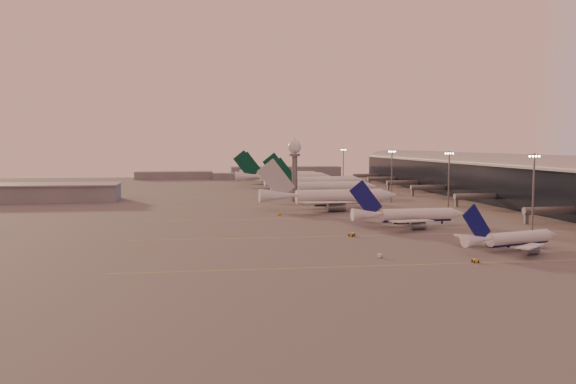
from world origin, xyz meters
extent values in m
plane|color=#5D5A5A|center=(0.00, 0.00, 0.00)|extent=(700.00, 700.00, 0.00)
cube|color=#D0C849|center=(30.00, -35.00, 0.01)|extent=(180.00, 0.25, 0.02)
cube|color=#D0C849|center=(30.00, 10.00, 0.01)|extent=(180.00, 0.25, 0.02)
cube|color=#D0C849|center=(30.00, 55.00, 0.01)|extent=(180.00, 0.25, 0.02)
cube|color=#D0C849|center=(30.00, 100.00, 0.01)|extent=(180.00, 0.25, 0.02)
cube|color=#D0C849|center=(30.00, 150.00, 0.01)|extent=(180.00, 0.25, 0.02)
cube|color=black|center=(108.00, 110.00, 9.00)|extent=(36.00, 360.00, 18.00)
cylinder|color=gray|center=(108.00, 110.00, 18.00)|extent=(10.08, 360.00, 10.08)
cube|color=gray|center=(108.00, 110.00, 18.20)|extent=(40.00, 362.00, 0.80)
cylinder|color=#5C5E64|center=(82.00, 28.00, 4.50)|extent=(22.00, 2.80, 2.80)
cube|color=#5C5E64|center=(72.00, 28.00, 2.20)|extent=(1.20, 1.20, 4.40)
cylinder|color=#5C5E64|center=(82.00, 86.00, 4.50)|extent=(22.00, 2.80, 2.80)
cube|color=#5C5E64|center=(72.00, 86.00, 2.20)|extent=(1.20, 1.20, 4.40)
cylinder|color=#5C5E64|center=(82.00, 142.00, 4.50)|extent=(22.00, 2.80, 2.80)
cube|color=#5C5E64|center=(72.00, 142.00, 2.20)|extent=(1.20, 1.20, 4.40)
cylinder|color=#5C5E64|center=(82.00, 184.00, 4.50)|extent=(22.00, 2.80, 2.80)
cube|color=#5C5E64|center=(72.00, 184.00, 2.20)|extent=(1.20, 1.20, 4.40)
cylinder|color=#5C5E64|center=(82.00, 226.00, 4.50)|extent=(22.00, 2.80, 2.80)
cube|color=#5C5E64|center=(72.00, 226.00, 2.20)|extent=(1.20, 1.20, 4.40)
cylinder|color=#5C5E64|center=(82.00, 266.00, 4.50)|extent=(22.00, 2.80, 2.80)
cube|color=#5C5E64|center=(72.00, 266.00, 2.20)|extent=(1.20, 1.20, 4.40)
cube|color=slate|center=(-120.00, 140.00, 4.00)|extent=(80.00, 25.00, 8.00)
cube|color=gray|center=(-120.00, 140.00, 8.20)|extent=(82.00, 27.00, 0.60)
cylinder|color=#5C5E64|center=(5.00, 120.00, 11.00)|extent=(2.60, 2.60, 22.00)
cylinder|color=#5C5E64|center=(5.00, 120.00, 22.50)|extent=(5.20, 5.20, 1.20)
sphere|color=silver|center=(5.00, 120.00, 26.40)|extent=(6.40, 6.40, 6.40)
cylinder|color=#5C5E64|center=(5.00, 120.00, 30.10)|extent=(0.16, 0.16, 2.00)
cylinder|color=#5C5E64|center=(58.00, 0.00, 12.50)|extent=(0.56, 0.56, 25.00)
cube|color=#5C5E64|center=(58.00, 0.00, 24.50)|extent=(3.60, 0.25, 0.25)
sphere|color=#FFEABF|center=(56.50, 0.00, 24.10)|extent=(0.56, 0.56, 0.56)
sphere|color=#FFEABF|center=(57.50, 0.00, 24.10)|extent=(0.56, 0.56, 0.56)
sphere|color=#FFEABF|center=(58.50, 0.00, 24.10)|extent=(0.56, 0.56, 0.56)
sphere|color=#FFEABF|center=(59.50, 0.00, 24.10)|extent=(0.56, 0.56, 0.56)
cylinder|color=#5C5E64|center=(55.00, 55.00, 12.50)|extent=(0.56, 0.56, 25.00)
cube|color=#5C5E64|center=(55.00, 55.00, 24.50)|extent=(3.60, 0.25, 0.25)
sphere|color=#FFEABF|center=(53.50, 55.00, 24.10)|extent=(0.56, 0.56, 0.56)
sphere|color=#FFEABF|center=(54.50, 55.00, 24.10)|extent=(0.56, 0.56, 0.56)
sphere|color=#FFEABF|center=(55.50, 55.00, 24.10)|extent=(0.56, 0.56, 0.56)
sphere|color=#FFEABF|center=(56.50, 55.00, 24.10)|extent=(0.56, 0.56, 0.56)
cylinder|color=#5C5E64|center=(50.00, 110.00, 12.50)|extent=(0.56, 0.56, 25.00)
cube|color=#5C5E64|center=(50.00, 110.00, 24.50)|extent=(3.60, 0.25, 0.25)
sphere|color=#FFEABF|center=(48.50, 110.00, 24.10)|extent=(0.56, 0.56, 0.56)
sphere|color=#FFEABF|center=(49.50, 110.00, 24.10)|extent=(0.56, 0.56, 0.56)
sphere|color=#FFEABF|center=(50.50, 110.00, 24.10)|extent=(0.56, 0.56, 0.56)
sphere|color=#FFEABF|center=(51.50, 110.00, 24.10)|extent=(0.56, 0.56, 0.56)
cylinder|color=#5C5E64|center=(48.00, 200.00, 12.50)|extent=(0.56, 0.56, 25.00)
cube|color=#5C5E64|center=(48.00, 200.00, 24.50)|extent=(3.60, 0.25, 0.25)
sphere|color=#FFEABF|center=(46.50, 200.00, 24.10)|extent=(0.56, 0.56, 0.56)
sphere|color=#FFEABF|center=(47.50, 200.00, 24.10)|extent=(0.56, 0.56, 0.56)
sphere|color=#FFEABF|center=(48.50, 200.00, 24.10)|extent=(0.56, 0.56, 0.56)
sphere|color=#FFEABF|center=(49.50, 200.00, 24.10)|extent=(0.56, 0.56, 0.56)
cube|color=slate|center=(-60.00, 320.00, 3.00)|extent=(60.00, 18.00, 6.00)
cube|color=slate|center=(30.00, 330.00, 4.50)|extent=(90.00, 20.00, 9.00)
cube|color=slate|center=(-10.00, 310.00, 2.50)|extent=(40.00, 15.00, 5.00)
cylinder|color=silver|center=(42.44, -20.30, 2.77)|extent=(20.01, 9.25, 3.39)
cylinder|color=#0D0F5B|center=(42.44, -20.30, 2.00)|extent=(19.34, 8.23, 2.44)
cone|color=silver|center=(53.77, -16.71, 2.77)|extent=(4.70, 4.40, 3.39)
cone|color=silver|center=(28.97, -24.57, 3.19)|extent=(8.99, 5.76, 3.39)
cube|color=silver|center=(40.30, -29.73, 2.17)|extent=(12.47, 12.63, 1.07)
cylinder|color=slate|center=(42.02, -27.12, 0.62)|extent=(4.34, 3.27, 2.20)
cube|color=slate|center=(42.02, -27.12, 1.58)|extent=(0.32, 0.29, 1.36)
cube|color=silver|center=(35.26, -13.82, 2.17)|extent=(14.77, 5.89, 1.07)
cylinder|color=slate|center=(38.17, -14.97, 0.62)|extent=(4.34, 3.27, 2.20)
cube|color=slate|center=(38.17, -14.97, 1.58)|extent=(0.32, 0.29, 1.36)
cube|color=#0D0F5B|center=(28.57, -24.70, 7.38)|extent=(8.97, 3.11, 10.11)
cube|color=silver|center=(30.16, -28.24, 3.27)|extent=(3.79, 3.70, 0.22)
cube|color=silver|center=(27.83, -20.89, 3.27)|extent=(4.02, 1.99, 0.22)
cylinder|color=black|center=(49.65, -18.01, 0.45)|extent=(0.45, 0.45, 0.89)
cylinder|color=black|center=(40.32, -18.91, 0.49)|extent=(1.07, 0.72, 0.98)
cylinder|color=black|center=(41.50, -22.66, 0.49)|extent=(1.07, 0.72, 0.98)
cylinder|color=silver|center=(32.08, 27.50, 3.42)|extent=(24.81, 5.70, 4.19)
cylinder|color=#0D0F5B|center=(32.08, 27.50, 2.47)|extent=(24.24, 4.50, 3.02)
cone|color=silver|center=(46.73, 28.41, 3.42)|extent=(5.01, 4.47, 4.19)
cone|color=silver|center=(14.66, 26.43, 3.94)|extent=(10.55, 4.82, 4.19)
cube|color=silver|center=(26.69, 16.85, 2.68)|extent=(17.32, 12.82, 1.32)
cylinder|color=slate|center=(29.53, 19.46, 0.77)|extent=(4.92, 3.01, 2.72)
cube|color=slate|center=(29.53, 19.46, 1.95)|extent=(0.35, 0.30, 1.68)
cube|color=silver|center=(25.42, 37.41, 2.68)|extent=(17.90, 11.12, 1.32)
cylinder|color=slate|center=(28.56, 35.17, 0.77)|extent=(4.92, 3.01, 2.72)
cube|color=slate|center=(28.56, 35.17, 1.95)|extent=(0.35, 0.30, 1.68)
cube|color=#0D0F5B|center=(14.15, 26.39, 9.12)|extent=(11.49, 1.09, 12.48)
cube|color=silver|center=(14.99, 21.68, 4.04)|extent=(5.02, 3.90, 0.28)
cube|color=silver|center=(14.40, 31.18, 4.04)|extent=(5.08, 3.47, 0.28)
cylinder|color=black|center=(41.41, 28.08, 0.55)|extent=(0.55, 0.55, 1.10)
cylinder|color=black|center=(29.95, 29.80, 0.61)|extent=(1.24, 0.62, 1.21)
cylinder|color=black|center=(30.25, 24.96, 0.61)|extent=(1.24, 0.62, 1.21)
cylinder|color=silver|center=(19.15, 87.07, 4.07)|extent=(37.83, 7.95, 5.87)
cylinder|color=silver|center=(19.15, 87.07, 2.75)|extent=(36.99, 6.27, 4.23)
cone|color=silver|center=(41.53, 88.32, 4.07)|extent=(7.59, 6.26, 5.87)
cone|color=silver|center=(-7.47, 85.59, 4.80)|extent=(16.06, 6.74, 5.87)
cube|color=silver|center=(10.86, 70.96, 3.04)|extent=(26.30, 19.31, 1.74)
cylinder|color=slate|center=(15.19, 74.90, 0.66)|extent=(7.47, 4.21, 3.82)
cube|color=slate|center=(15.19, 74.90, 2.02)|extent=(0.30, 0.25, 2.35)
cube|color=silver|center=(9.13, 102.16, 3.04)|extent=(27.10, 16.99, 1.74)
cylinder|color=slate|center=(13.87, 98.72, 0.66)|extent=(7.47, 4.21, 3.82)
cube|color=slate|center=(13.87, 98.72, 2.02)|extent=(0.30, 0.25, 2.35)
cube|color=#ABAEB3|center=(-8.26, 85.55, 11.74)|extent=(16.26, 1.23, 17.42)
cube|color=silver|center=(-7.38, 78.31, 4.95)|extent=(7.68, 5.93, 0.24)
cube|color=silver|center=(-8.19, 92.83, 4.95)|extent=(7.76, 5.33, 0.24)
cylinder|color=black|center=(33.40, 87.86, 0.47)|extent=(0.47, 0.47, 0.95)
cylinder|color=black|center=(16.00, 88.98, 0.52)|extent=(1.07, 0.53, 1.04)
cylinder|color=black|center=(16.24, 84.82, 0.52)|extent=(1.07, 0.53, 1.04)
cylinder|color=silver|center=(28.56, 145.89, 3.97)|extent=(34.97, 6.65, 5.62)
cylinder|color=silver|center=(28.56, 145.89, 2.71)|extent=(34.23, 5.06, 4.04)
cone|color=silver|center=(49.33, 145.27, 3.97)|extent=(6.90, 5.81, 5.62)
cone|color=silver|center=(3.86, 146.62, 4.67)|extent=(14.76, 6.05, 5.62)
cube|color=silver|center=(19.55, 131.50, 2.99)|extent=(25.26, 16.45, 1.66)
cylinder|color=slate|center=(23.91, 134.83, 0.68)|extent=(6.84, 3.85, 3.65)
cube|color=slate|center=(23.91, 134.83, 2.00)|extent=(0.30, 0.25, 2.25)
cube|color=silver|center=(20.42, 160.78, 2.99)|extent=(24.86, 17.62, 1.66)
cylinder|color=slate|center=(24.58, 157.19, 0.68)|extent=(6.84, 3.85, 3.65)
cube|color=slate|center=(24.58, 157.19, 2.00)|extent=(0.30, 0.25, 2.25)
cube|color=#043324|center=(3.13, 146.64, 11.38)|extent=(15.45, 0.80, 16.62)
cube|color=silver|center=(3.42, 139.89, 4.81)|extent=(7.18, 5.08, 0.24)
cube|color=silver|center=(3.82, 153.36, 4.81)|extent=(7.14, 5.37, 0.24)
cylinder|color=black|center=(41.79, 145.49, 0.48)|extent=(0.48, 0.48, 0.97)
cylinder|color=black|center=(25.82, 148.10, 0.53)|extent=(1.08, 0.52, 1.07)
cylinder|color=black|center=(25.69, 143.84, 0.53)|extent=(1.08, 0.52, 1.07)
cylinder|color=silver|center=(31.72, 181.89, 4.36)|extent=(38.63, 9.81, 6.16)
cylinder|color=silver|center=(31.72, 181.89, 2.97)|extent=(37.70, 8.02, 4.44)
cone|color=silver|center=(54.41, 184.08, 4.36)|extent=(7.95, 6.85, 6.16)
cone|color=silver|center=(4.72, 179.28, 5.13)|extent=(16.54, 7.68, 6.16)
cube|color=silver|center=(23.89, 164.98, 3.28)|extent=(26.68, 20.68, 1.82)
cylinder|color=slate|center=(28.18, 169.22, 0.74)|extent=(7.75, 4.70, 4.01)
cube|color=slate|center=(28.18, 169.22, 2.20)|extent=(0.34, 0.30, 2.47)
cube|color=silver|center=(20.80, 196.98, 3.28)|extent=(28.09, 16.55, 1.82)
cylinder|color=slate|center=(25.82, 193.65, 0.74)|extent=(7.75, 4.70, 4.01)
cube|color=slate|center=(25.82, 193.65, 2.20)|extent=(0.34, 0.30, 2.47)
cube|color=#043324|center=(3.93, 179.20, 12.49)|extent=(16.91, 2.00, 18.24)
cube|color=silver|center=(5.17, 171.89, 5.28)|extent=(7.75, 6.23, 0.27)
cube|color=silver|center=(3.74, 186.62, 5.28)|extent=(7.90, 5.19, 0.27)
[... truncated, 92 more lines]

